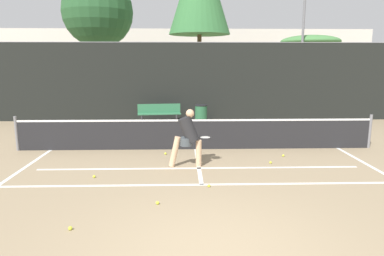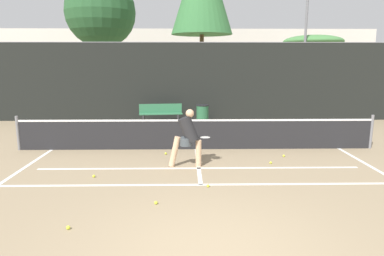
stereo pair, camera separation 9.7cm
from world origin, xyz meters
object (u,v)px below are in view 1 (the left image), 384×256
object	(u,v)px
player_practicing	(188,136)
parked_car	(116,98)
courtside_bench	(159,113)
trash_bin	(201,114)

from	to	relation	value
player_practicing	parked_car	distance (m)	12.29
courtside_bench	parked_car	world-z (taller)	parked_car
player_practicing	trash_bin	world-z (taller)	player_practicing
trash_bin	parked_car	world-z (taller)	parked_car
courtside_bench	parked_car	bearing A→B (deg)	112.53
courtside_bench	parked_car	xyz separation A→B (m)	(-2.90, 5.21, 0.13)
player_practicing	trash_bin	bearing A→B (deg)	83.31
player_practicing	parked_car	world-z (taller)	player_practicing
player_practicing	parked_car	xyz separation A→B (m)	(-4.06, 11.60, -0.21)
player_practicing	courtside_bench	bearing A→B (deg)	99.85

